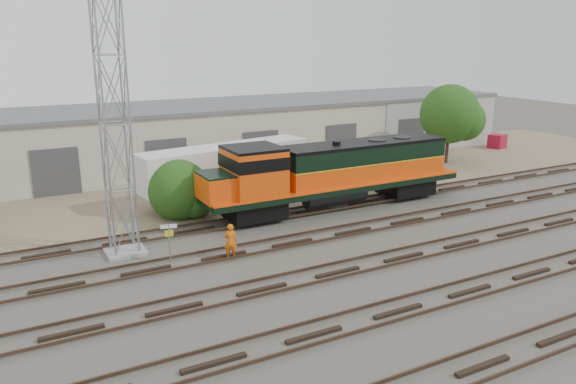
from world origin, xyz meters
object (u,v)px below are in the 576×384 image
locomotive (332,172)px  semi_trailer (229,165)px  signal_tower (115,129)px  worker (230,241)px

locomotive → semi_trailer: locomotive is taller
signal_tower → worker: size_ratio=7.29×
worker → semi_trailer: bearing=-90.6°
locomotive → worker: (-9.08, -4.77, -1.58)m
worker → locomotive: bearing=-130.5°
locomotive → signal_tower: (-13.67, -1.51, 4.05)m
worker → signal_tower: bearing=-13.6°
worker → semi_trailer: 11.15m
signal_tower → semi_trailer: bearing=38.4°
locomotive → semi_trailer: size_ratio=1.45×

